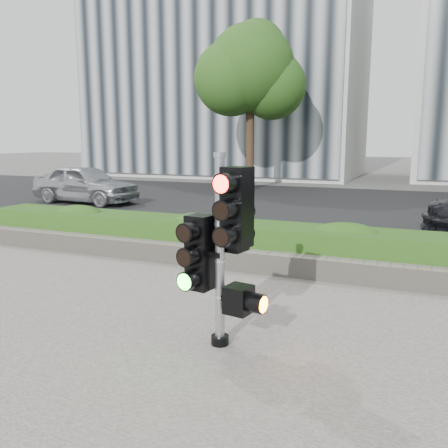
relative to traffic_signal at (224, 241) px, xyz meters
name	(u,v)px	position (x,y,z in m)	size (l,w,h in m)	color
ground	(198,309)	(-0.75, 0.92, -1.16)	(120.00, 120.00, 0.00)	#51514C
sidewalk	(67,405)	(-0.75, -1.58, -1.14)	(16.00, 11.00, 0.03)	#9E9389
road	(333,208)	(-0.75, 10.92, -1.15)	(60.00, 13.00, 0.02)	black
curb	(270,253)	(-0.75, 4.07, -1.10)	(60.00, 0.25, 0.12)	gray
stone_wall	(248,261)	(-0.75, 2.82, -0.96)	(12.00, 0.32, 0.34)	gray
hedge	(260,243)	(-0.75, 3.47, -0.79)	(12.00, 1.00, 0.68)	#4B882A
building_left	(229,52)	(-9.75, 23.92, 6.34)	(16.00, 9.00, 15.00)	#B7B7B2
tree_left	(251,72)	(-5.27, 15.48, 3.89)	(4.61, 4.03, 7.34)	black
traffic_signal	(224,241)	(0.00, 0.00, 0.00)	(0.73, 0.58, 2.04)	black
car_silver	(85,184)	(-8.90, 8.80, -0.47)	(1.56, 3.88, 1.32)	#A9ACB0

